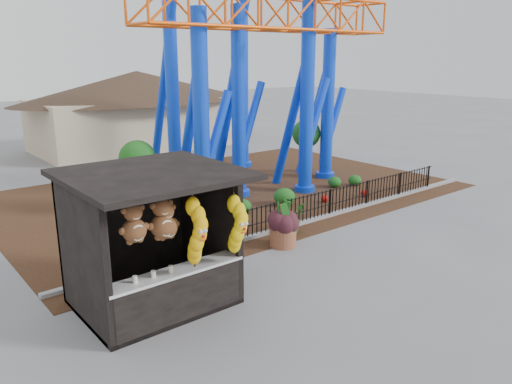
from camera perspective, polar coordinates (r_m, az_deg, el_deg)
ground at (r=12.59m, az=3.47°, el=-10.43°), size 120.00×120.00×0.00m
mulch_bed at (r=20.81m, az=-3.23°, el=0.09°), size 18.00×12.00×0.02m
curb at (r=17.16m, az=6.61°, el=-3.15°), size 18.00×0.18×0.12m
prize_booth at (r=11.06m, az=-11.23°, el=-5.74°), size 3.50×3.40×3.12m
picket_fence at (r=17.65m, az=8.70°, el=-1.20°), size 12.20×0.06×1.00m
roller_coaster at (r=20.96m, az=-1.29°, el=17.98°), size 11.00×6.37×10.82m
terracotta_planter at (r=14.83m, az=3.11°, el=-5.00°), size 0.89×0.89×0.64m
planter_foliage at (r=14.62m, az=3.14°, el=-2.65°), size 0.70×0.70×0.64m
potted_plant at (r=15.88m, az=4.05°, el=-2.95°), size 1.05×0.96×1.00m
landscaping at (r=19.51m, az=3.01°, el=-0.10°), size 7.51×3.87×0.65m
pavilion at (r=31.56m, az=-13.35°, el=10.54°), size 15.00×15.00×4.80m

